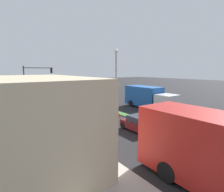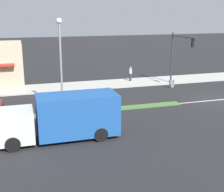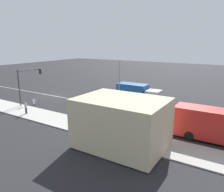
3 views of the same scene
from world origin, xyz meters
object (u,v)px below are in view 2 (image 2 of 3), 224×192
at_px(traffic_signal_main, 179,51).
at_px(warning_aframe_sign, 172,84).
at_px(delivery_truck, 64,117).
at_px(pedestrian, 130,74).
at_px(street_lamp, 61,54).

xyz_separation_m(traffic_signal_main, warning_aframe_sign, (-0.52, 0.90, -3.47)).
bearing_deg(delivery_truck, traffic_signal_main, -51.50).
relative_size(traffic_signal_main, pedestrian, 3.42).
bearing_deg(street_lamp, pedestrian, -43.72).
bearing_deg(pedestrian, street_lamp, 136.28).
relative_size(traffic_signal_main, warning_aframe_sign, 6.69).
xyz_separation_m(traffic_signal_main, pedestrian, (3.52, 4.13, -2.92)).
height_order(street_lamp, delivery_truck, street_lamp).
bearing_deg(traffic_signal_main, street_lamp, 114.63).
relative_size(street_lamp, warning_aframe_sign, 8.80).
height_order(street_lamp, pedestrian, street_lamp).
height_order(traffic_signal_main, delivery_truck, traffic_signal_main).
bearing_deg(delivery_truck, warning_aframe_sign, -50.98).
distance_m(traffic_signal_main, warning_aframe_sign, 3.63).
relative_size(pedestrian, warning_aframe_sign, 1.96).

